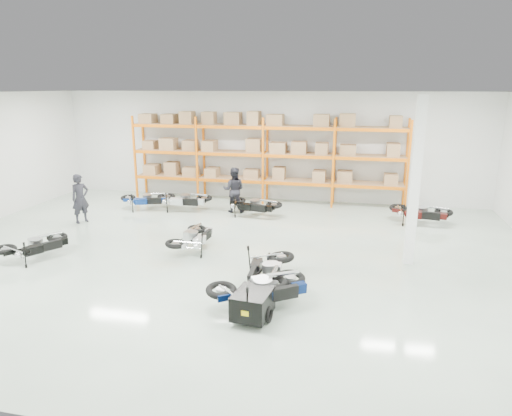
% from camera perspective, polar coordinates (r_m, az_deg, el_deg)
% --- Properties ---
extents(room, '(18.00, 18.00, 18.00)m').
position_cam_1_polar(room, '(12.61, -4.63, 3.77)').
color(room, '#B3C8B4').
rests_on(room, ground).
extents(pallet_rack, '(11.28, 0.98, 3.62)m').
position_cam_1_polar(pallet_rack, '(18.79, 1.15, 7.53)').
color(pallet_rack, orange).
rests_on(pallet_rack, ground).
extents(structural_column, '(0.25, 0.25, 4.50)m').
position_cam_1_polar(structural_column, '(12.66, 19.26, 3.01)').
color(structural_column, white).
rests_on(structural_column, ground).
extents(moto_blue_centre, '(2.18, 1.94, 1.28)m').
position_cam_1_polar(moto_blue_centre, '(9.89, 0.68, -9.44)').
color(moto_blue_centre, '#061643').
rests_on(moto_blue_centre, ground).
extents(moto_silver_left, '(1.00, 1.79, 1.12)m').
position_cam_1_polar(moto_silver_left, '(13.45, -7.85, -3.21)').
color(moto_silver_left, '#B6B8BD').
rests_on(moto_silver_left, ground).
extents(moto_black_far_left, '(1.58, 1.89, 1.10)m').
position_cam_1_polar(moto_black_far_left, '(14.10, -25.90, -3.80)').
color(moto_black_far_left, black).
rests_on(moto_black_far_left, ground).
extents(moto_touring_right, '(1.06, 1.99, 1.26)m').
position_cam_1_polar(moto_touring_right, '(10.90, 1.47, -7.11)').
color(moto_touring_right, black).
rests_on(moto_touring_right, ground).
extents(trailer, '(0.81, 1.52, 0.63)m').
position_cam_1_polar(trailer, '(9.57, -0.41, -11.90)').
color(trailer, black).
rests_on(trailer, ground).
extents(moto_back_a, '(1.89, 1.38, 1.10)m').
position_cam_1_polar(moto_back_a, '(18.38, -13.60, 1.44)').
color(moto_back_a, navy).
rests_on(moto_back_a, ground).
extents(moto_back_b, '(1.85, 0.97, 1.18)m').
position_cam_1_polar(moto_back_b, '(17.92, -9.03, 1.45)').
color(moto_back_b, silver).
rests_on(moto_back_b, ground).
extents(moto_back_c, '(1.97, 1.30, 1.17)m').
position_cam_1_polar(moto_back_c, '(16.89, -0.39, 0.80)').
color(moto_back_c, black).
rests_on(moto_back_c, ground).
extents(moto_back_d, '(1.96, 1.21, 1.19)m').
position_cam_1_polar(moto_back_d, '(16.88, 19.86, -0.10)').
color(moto_back_d, '#3D0D0C').
rests_on(moto_back_d, ground).
extents(person_left, '(0.68, 0.76, 1.74)m').
position_cam_1_polar(person_left, '(17.21, -21.11, 1.12)').
color(person_left, '#22212A').
rests_on(person_left, ground).
extents(person_back, '(0.91, 0.75, 1.73)m').
position_cam_1_polar(person_back, '(17.42, -2.79, 2.28)').
color(person_back, black).
rests_on(person_back, ground).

